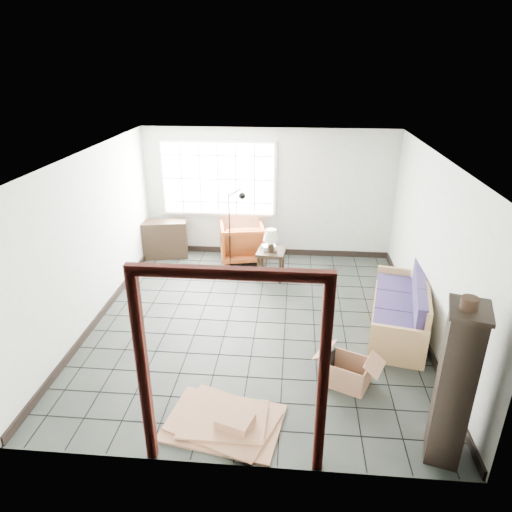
# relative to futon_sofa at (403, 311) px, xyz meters

# --- Properties ---
(ground) EXTENTS (5.50, 5.50, 0.00)m
(ground) POSITION_rel_futon_sofa_xyz_m (-2.21, 0.01, -0.31)
(ground) COLOR black
(ground) RESTS_ON ground
(room_shell) EXTENTS (5.02, 5.52, 2.61)m
(room_shell) POSITION_rel_futon_sofa_xyz_m (-2.21, 0.04, 1.36)
(room_shell) COLOR #ACB1AA
(room_shell) RESTS_ON ground
(window_panel) EXTENTS (2.32, 0.08, 1.52)m
(window_panel) POSITION_rel_futon_sofa_xyz_m (-3.21, 2.71, 1.29)
(window_panel) COLOR silver
(window_panel) RESTS_ON ground
(doorway_trim) EXTENTS (1.80, 0.08, 2.20)m
(doorway_trim) POSITION_rel_futon_sofa_xyz_m (-2.21, -2.69, 1.07)
(doorway_trim) COLOR #3B110D
(doorway_trim) RESTS_ON ground
(futon_sofa) EXTENTS (1.11, 2.07, 0.87)m
(futon_sofa) POSITION_rel_futon_sofa_xyz_m (0.00, 0.00, 0.00)
(futon_sofa) COLOR olive
(futon_sofa) RESTS_ON ground
(armchair) EXTENTS (0.98, 0.94, 0.87)m
(armchair) POSITION_rel_futon_sofa_xyz_m (-2.72, 2.41, 0.12)
(armchair) COLOR maroon
(armchair) RESTS_ON ground
(side_table) EXTENTS (0.54, 0.54, 0.55)m
(side_table) POSITION_rel_futon_sofa_xyz_m (-2.08, 1.62, 0.14)
(side_table) COLOR black
(side_table) RESTS_ON ground
(table_lamp) EXTENTS (0.34, 0.34, 0.44)m
(table_lamp) POSITION_rel_futon_sofa_xyz_m (-2.08, 1.56, 0.54)
(table_lamp) COLOR black
(table_lamp) RESTS_ON side_table
(projector) EXTENTS (0.28, 0.25, 0.09)m
(projector) POSITION_rel_futon_sofa_xyz_m (-2.12, 1.66, 0.28)
(projector) COLOR silver
(projector) RESTS_ON side_table
(floor_lamp) EXTENTS (0.50, 0.32, 1.62)m
(floor_lamp) POSITION_rel_futon_sofa_xyz_m (-2.77, 1.94, 0.55)
(floor_lamp) COLOR black
(floor_lamp) RESTS_ON ground
(console_shelf) EXTENTS (1.05, 0.58, 0.77)m
(console_shelf) POSITION_rel_futon_sofa_xyz_m (-4.36, 2.41, 0.07)
(console_shelf) COLOR black
(console_shelf) RESTS_ON ground
(tall_shelf) EXTENTS (0.48, 0.56, 1.75)m
(tall_shelf) POSITION_rel_futon_sofa_xyz_m (-0.06, -2.39, 0.58)
(tall_shelf) COLOR black
(tall_shelf) RESTS_ON ground
(pot) EXTENTS (0.20, 0.20, 0.12)m
(pot) POSITION_rel_futon_sofa_xyz_m (-0.09, -2.41, 1.49)
(pot) COLOR black
(pot) RESTS_ON tall_shelf
(open_box) EXTENTS (0.92, 0.71, 0.47)m
(open_box) POSITION_rel_futon_sofa_xyz_m (-0.94, -1.35, -0.14)
(open_box) COLOR #8F6145
(open_box) RESTS_ON ground
(cardboard_pile) EXTENTS (1.42, 1.18, 0.19)m
(cardboard_pile) POSITION_rel_futon_sofa_xyz_m (-2.37, -2.19, -0.27)
(cardboard_pile) COLOR #8F6145
(cardboard_pile) RESTS_ON ground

